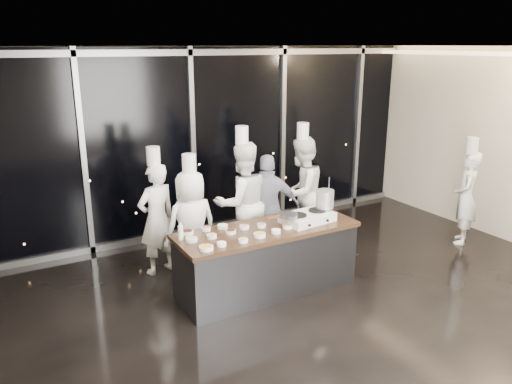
% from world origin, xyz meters
% --- Properties ---
extents(ground, '(9.00, 9.00, 0.00)m').
position_xyz_m(ground, '(0.00, 0.00, 0.00)').
color(ground, black).
rests_on(ground, ground).
extents(room_shell, '(9.02, 7.02, 3.21)m').
position_xyz_m(room_shell, '(0.18, 0.00, 2.25)').
color(room_shell, beige).
rests_on(room_shell, ground).
extents(window_wall, '(8.90, 0.11, 3.20)m').
position_xyz_m(window_wall, '(0.00, 3.43, 1.60)').
color(window_wall, black).
rests_on(window_wall, ground).
extents(demo_counter, '(2.46, 0.86, 0.90)m').
position_xyz_m(demo_counter, '(0.00, 0.90, 0.45)').
color(demo_counter, '#39393E').
rests_on(demo_counter, ground).
extents(stove, '(0.74, 0.51, 0.14)m').
position_xyz_m(stove, '(0.60, 0.84, 0.96)').
color(stove, silver).
rests_on(stove, demo_counter).
extents(frying_pan, '(0.47, 0.29, 0.04)m').
position_xyz_m(frying_pan, '(0.25, 0.80, 1.06)').
color(frying_pan, slate).
rests_on(frying_pan, stove).
extents(stock_pot, '(0.28, 0.28, 0.25)m').
position_xyz_m(stock_pot, '(0.92, 0.89, 1.16)').
color(stock_pot, silver).
rests_on(stock_pot, stove).
extents(prep_bowls, '(1.42, 0.75, 0.05)m').
position_xyz_m(prep_bowls, '(-0.56, 0.90, 0.93)').
color(prep_bowls, white).
rests_on(prep_bowls, demo_counter).
extents(squeeze_bottle, '(0.07, 0.07, 0.24)m').
position_xyz_m(squeeze_bottle, '(-1.14, 1.07, 1.01)').
color(squeeze_bottle, white).
rests_on(squeeze_bottle, demo_counter).
extents(chef_far_left, '(0.68, 0.54, 1.87)m').
position_xyz_m(chef_far_left, '(-1.08, 2.17, 0.84)').
color(chef_far_left, white).
rests_on(chef_far_left, ground).
extents(chef_left, '(0.81, 0.57, 1.80)m').
position_xyz_m(chef_left, '(-0.71, 1.79, 0.80)').
color(chef_left, white).
rests_on(chef_left, ground).
extents(chef_center, '(0.94, 0.74, 2.09)m').
position_xyz_m(chef_center, '(0.18, 1.94, 0.94)').
color(chef_center, white).
rests_on(chef_center, ground).
extents(guest, '(1.05, 0.76, 1.65)m').
position_xyz_m(guest, '(0.56, 1.82, 0.83)').
color(guest, '#15183B').
rests_on(guest, ground).
extents(chef_right, '(1.08, 0.99, 2.04)m').
position_xyz_m(chef_right, '(1.33, 2.05, 0.91)').
color(chef_right, white).
rests_on(chef_right, ground).
extents(chef_side, '(0.68, 0.65, 1.80)m').
position_xyz_m(chef_side, '(3.75, 0.78, 0.81)').
color(chef_side, white).
rests_on(chef_side, ground).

